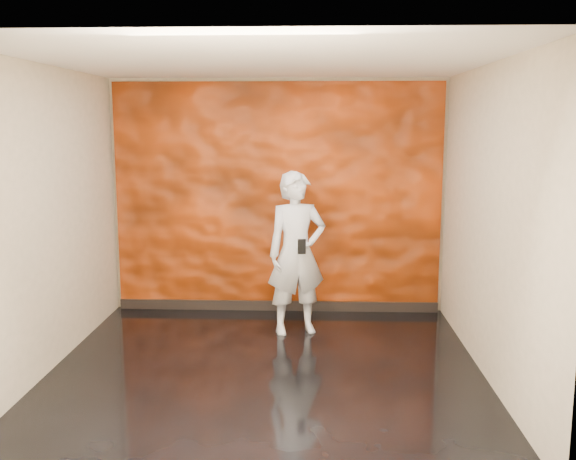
# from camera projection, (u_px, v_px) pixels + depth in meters

# --- Properties ---
(room) EXTENTS (4.02, 4.02, 2.81)m
(room) POSITION_uv_depth(u_px,v_px,m) (265.00, 221.00, 5.76)
(room) COLOR black
(room) RESTS_ON ground
(feature_wall) EXTENTS (3.90, 0.06, 2.75)m
(feature_wall) POSITION_uv_depth(u_px,v_px,m) (278.00, 198.00, 7.70)
(feature_wall) COLOR #CE3E08
(feature_wall) RESTS_ON ground
(baseboard) EXTENTS (3.90, 0.04, 0.12)m
(baseboard) POSITION_uv_depth(u_px,v_px,m) (278.00, 306.00, 7.87)
(baseboard) COLOR black
(baseboard) RESTS_ON ground
(man) EXTENTS (0.74, 0.60, 1.77)m
(man) POSITION_uv_depth(u_px,v_px,m) (297.00, 253.00, 6.92)
(man) COLOR #ADB0BC
(man) RESTS_ON ground
(phone) EXTENTS (0.09, 0.03, 0.16)m
(phone) POSITION_uv_depth(u_px,v_px,m) (302.00, 247.00, 6.67)
(phone) COLOR black
(phone) RESTS_ON man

